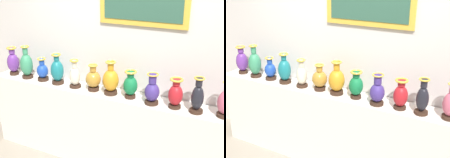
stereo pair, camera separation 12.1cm
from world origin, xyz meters
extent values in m
cube|color=silver|center=(0.00, 0.00, 0.50)|extent=(3.43, 0.36, 1.01)
cube|color=silver|center=(0.00, 0.24, 1.50)|extent=(5.87, 0.10, 3.01)
cylinder|color=#382319|center=(-1.50, -0.01, 1.03)|extent=(0.12, 0.12, 0.04)
ellipsoid|color=#6B3393|center=(-1.50, -0.01, 1.18)|extent=(0.16, 0.16, 0.26)
cylinder|color=#6B3393|center=(-1.50, -0.01, 1.35)|extent=(0.08, 0.08, 0.08)
torus|color=gold|center=(-1.50, -0.01, 1.39)|extent=(0.13, 0.13, 0.02)
cylinder|color=#382319|center=(-1.25, -0.03, 1.03)|extent=(0.14, 0.14, 0.03)
ellipsoid|color=#388C60|center=(-1.25, -0.03, 1.19)|extent=(0.16, 0.16, 0.30)
cylinder|color=#388C60|center=(-1.25, -0.03, 1.39)|extent=(0.07, 0.07, 0.10)
torus|color=gold|center=(-1.25, -0.03, 1.44)|extent=(0.11, 0.11, 0.02)
cylinder|color=#382319|center=(-1.00, -0.02, 1.03)|extent=(0.14, 0.14, 0.04)
ellipsoid|color=#1E47B2|center=(-1.00, -0.02, 1.14)|extent=(0.15, 0.15, 0.18)
cylinder|color=#1E47B2|center=(-1.00, -0.02, 1.27)|extent=(0.07, 0.07, 0.07)
torus|color=gold|center=(-1.00, -0.02, 1.30)|extent=(0.11, 0.11, 0.02)
cylinder|color=#382319|center=(-0.76, -0.02, 1.03)|extent=(0.15, 0.15, 0.04)
ellipsoid|color=#19727A|center=(-0.76, -0.02, 1.18)|extent=(0.16, 0.16, 0.28)
cylinder|color=#19727A|center=(-0.76, -0.02, 1.36)|extent=(0.07, 0.07, 0.07)
torus|color=gold|center=(-0.76, -0.02, 1.39)|extent=(0.12, 0.12, 0.02)
cylinder|color=#382319|center=(-0.50, -0.02, 1.02)|extent=(0.14, 0.14, 0.03)
ellipsoid|color=beige|center=(-0.50, -0.02, 1.15)|extent=(0.13, 0.13, 0.23)
cylinder|color=beige|center=(-0.50, -0.02, 1.31)|extent=(0.06, 0.06, 0.09)
torus|color=gold|center=(-0.50, -0.02, 1.35)|extent=(0.11, 0.11, 0.02)
cylinder|color=#382319|center=(-0.24, -0.01, 1.03)|extent=(0.14, 0.14, 0.04)
ellipsoid|color=#B27F2D|center=(-0.24, -0.01, 1.15)|extent=(0.18, 0.18, 0.20)
cylinder|color=#B27F2D|center=(-0.24, -0.01, 1.29)|extent=(0.08, 0.08, 0.07)
torus|color=gold|center=(-0.24, -0.01, 1.33)|extent=(0.12, 0.12, 0.02)
cylinder|color=#382319|center=(-0.01, -0.02, 1.03)|extent=(0.16, 0.16, 0.04)
ellipsoid|color=orange|center=(-0.01, -0.02, 1.18)|extent=(0.19, 0.19, 0.26)
cylinder|color=orange|center=(-0.01, -0.02, 1.36)|extent=(0.07, 0.07, 0.09)
torus|color=gold|center=(-0.01, -0.02, 1.40)|extent=(0.12, 0.12, 0.02)
cylinder|color=#382319|center=(0.24, -0.01, 1.03)|extent=(0.12, 0.12, 0.04)
ellipsoid|color=#14723D|center=(0.24, -0.01, 1.16)|extent=(0.16, 0.16, 0.22)
cylinder|color=#14723D|center=(0.24, -0.01, 1.30)|extent=(0.08, 0.08, 0.06)
torus|color=gold|center=(0.24, -0.01, 1.32)|extent=(0.14, 0.14, 0.02)
cylinder|color=#382319|center=(0.51, -0.06, 1.03)|extent=(0.15, 0.15, 0.03)
ellipsoid|color=#3F2D7F|center=(0.51, -0.06, 1.15)|extent=(0.16, 0.16, 0.21)
cylinder|color=#3F2D7F|center=(0.51, -0.06, 1.30)|extent=(0.08, 0.08, 0.10)
torus|color=gold|center=(0.51, -0.06, 1.35)|extent=(0.13, 0.13, 0.02)
cylinder|color=#382319|center=(0.76, -0.04, 1.02)|extent=(0.13, 0.13, 0.03)
ellipsoid|color=red|center=(0.76, -0.04, 1.15)|extent=(0.15, 0.15, 0.23)
cylinder|color=red|center=(0.76, -0.04, 1.30)|extent=(0.08, 0.08, 0.06)
torus|color=gold|center=(0.76, -0.04, 1.33)|extent=(0.14, 0.14, 0.02)
cylinder|color=#382319|center=(0.99, -0.05, 1.03)|extent=(0.14, 0.14, 0.03)
ellipsoid|color=black|center=(0.99, -0.05, 1.17)|extent=(0.13, 0.13, 0.26)
cylinder|color=black|center=(0.99, -0.05, 1.35)|extent=(0.07, 0.07, 0.08)
torus|color=gold|center=(0.99, -0.05, 1.39)|extent=(0.11, 0.11, 0.02)
cylinder|color=#382319|center=(1.26, -0.02, 1.03)|extent=(0.14, 0.14, 0.03)
camera|label=1|loc=(1.44, -2.92, 2.46)|focal=48.26mm
camera|label=2|loc=(1.55, -2.87, 2.46)|focal=48.26mm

